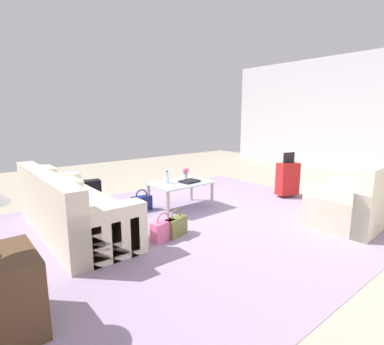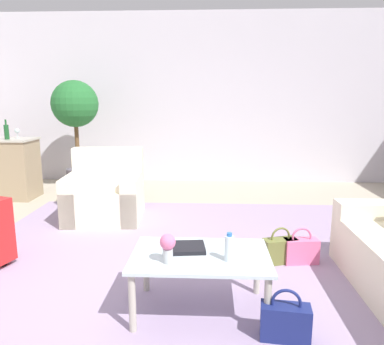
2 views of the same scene
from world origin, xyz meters
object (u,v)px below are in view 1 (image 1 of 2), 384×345
(flower_vase, at_px, (186,172))
(backpack_black, at_px, (92,192))
(coffee_table, at_px, (181,186))
(handbag_olive, at_px, (176,226))
(handbag_navy, at_px, (142,203))
(handbag_pink, at_px, (163,230))
(coffee_table_book, at_px, (190,181))
(suitcase_red, at_px, (288,178))
(armchair, at_px, (352,206))
(water_bottle, at_px, (167,177))
(couch, at_px, (67,211))

(flower_vase, height_order, backpack_black, flower_vase)
(coffee_table, height_order, handbag_olive, coffee_table)
(handbag_navy, distance_m, handbag_pink, 1.24)
(coffee_table_book, relative_size, handbag_navy, 0.84)
(suitcase_red, bearing_deg, armchair, 64.69)
(coffee_table, xyz_separation_m, backpack_black, (1.00, -1.29, -0.19))
(suitcase_red, height_order, handbag_navy, suitcase_red)
(water_bottle, distance_m, handbag_olive, 1.18)
(coffee_table, relative_size, handbag_olive, 2.79)
(coffee_table_book, bearing_deg, couch, -11.93)
(handbag_navy, bearing_deg, handbag_olive, 81.37)
(suitcase_red, bearing_deg, handbag_olive, 3.52)
(handbag_pink, xyz_separation_m, backpack_black, (0.06, -2.16, 0.06))
(water_bottle, bearing_deg, couch, 0.00)
(flower_vase, bearing_deg, handbag_navy, -11.70)
(suitcase_red, bearing_deg, coffee_table_book, -18.25)
(flower_vase, height_order, handbag_pink, flower_vase)
(handbag_pink, bearing_deg, coffee_table, -137.18)
(armchair, distance_m, coffee_table_book, 2.41)
(coffee_table, distance_m, suitcase_red, 2.12)
(armchair, relative_size, backpack_black, 2.47)
(armchair, xyz_separation_m, handbag_navy, (1.87, -2.48, -0.18))
(couch, bearing_deg, handbag_pink, 131.02)
(water_bottle, relative_size, handbag_navy, 0.57)
(couch, relative_size, backpack_black, 5.82)
(couch, height_order, suitcase_red, suitcase_red)
(water_bottle, bearing_deg, handbag_pink, 52.67)
(couch, distance_m, handbag_olive, 1.44)
(coffee_table_book, bearing_deg, armchair, 113.01)
(water_bottle, bearing_deg, coffee_table, 153.43)
(armchair, relative_size, suitcase_red, 1.16)
(couch, distance_m, handbag_navy, 1.26)
(armchair, bearing_deg, coffee_table_book, -60.46)
(handbag_olive, bearing_deg, handbag_pink, 1.26)
(armchair, relative_size, handbag_navy, 2.76)
(water_bottle, bearing_deg, coffee_table_book, 150.64)
(water_bottle, distance_m, flower_vase, 0.42)
(couch, bearing_deg, suitcase_red, 168.08)
(couch, distance_m, coffee_table_book, 1.92)
(armchair, xyz_separation_m, backpack_black, (2.31, -3.46, -0.11))
(armchair, height_order, handbag_pink, armchair)
(suitcase_red, relative_size, backpack_black, 2.12)
(armchair, bearing_deg, coffee_table, -58.99)
(coffee_table_book, relative_size, handbag_pink, 0.84)
(handbag_pink, bearing_deg, handbag_navy, -107.75)
(coffee_table, relative_size, handbag_pink, 2.79)
(coffee_table_book, height_order, flower_vase, flower_vase)
(coffee_table, height_order, handbag_pink, coffee_table)
(water_bottle, distance_m, handbag_navy, 0.59)
(armchair, distance_m, handbag_navy, 3.11)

